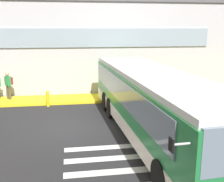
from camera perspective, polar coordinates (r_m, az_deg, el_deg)
ground_plane at (r=12.59m, az=-8.90°, el=-7.57°), size 80.00×90.00×0.02m
bay_paint_stripes at (r=8.97m, az=4.53°, el=-16.29°), size 4.40×3.96×0.01m
terminal_building at (r=23.49m, az=-10.89°, el=9.86°), size 24.76×13.80×6.37m
boarding_curb at (r=17.15m, az=-8.92°, el=-1.69°), size 26.96×2.00×0.15m
bus_main_foreground at (r=11.24m, az=8.45°, el=-2.88°), size 3.28×12.29×2.70m
passenger_at_curb_edge at (r=17.62m, az=-20.99°, el=1.45°), size 0.51×0.52×1.68m
safety_bollard_yellow at (r=15.96m, az=-13.37°, el=-1.62°), size 0.18×0.18×0.90m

